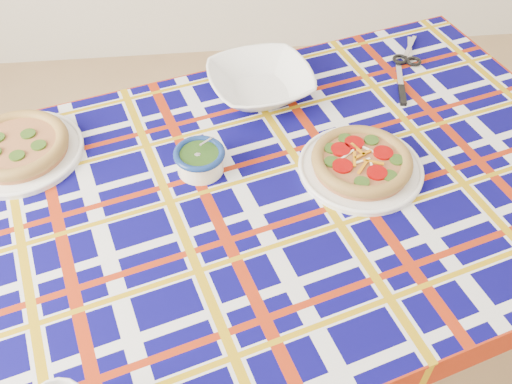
{
  "coord_description": "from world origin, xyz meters",
  "views": [
    {
      "loc": [
        -0.09,
        -0.53,
        1.62
      ],
      "look_at": [
        -0.0,
        0.3,
        0.74
      ],
      "focal_mm": 40.0,
      "sensor_mm": 36.0,
      "label": 1
    }
  ],
  "objects_px": {
    "main_focaccia_plate": "(362,161)",
    "pesto_bowl": "(200,159)",
    "dining_table": "(277,210)",
    "serving_bowl": "(260,83)"
  },
  "relations": [
    {
      "from": "main_focaccia_plate",
      "to": "pesto_bowl",
      "type": "relative_size",
      "value": 2.52
    },
    {
      "from": "pesto_bowl",
      "to": "serving_bowl",
      "type": "distance_m",
      "value": 0.32
    },
    {
      "from": "main_focaccia_plate",
      "to": "dining_table",
      "type": "bearing_deg",
      "value": -169.73
    },
    {
      "from": "main_focaccia_plate",
      "to": "pesto_bowl",
      "type": "bearing_deg",
      "value": 173.67
    },
    {
      "from": "main_focaccia_plate",
      "to": "pesto_bowl",
      "type": "height_order",
      "value": "pesto_bowl"
    },
    {
      "from": "dining_table",
      "to": "main_focaccia_plate",
      "type": "height_order",
      "value": "main_focaccia_plate"
    },
    {
      "from": "dining_table",
      "to": "serving_bowl",
      "type": "bearing_deg",
      "value": 73.79
    },
    {
      "from": "main_focaccia_plate",
      "to": "serving_bowl",
      "type": "distance_m",
      "value": 0.36
    },
    {
      "from": "pesto_bowl",
      "to": "dining_table",
      "type": "bearing_deg",
      "value": -24.22
    },
    {
      "from": "pesto_bowl",
      "to": "serving_bowl",
      "type": "bearing_deg",
      "value": 58.37
    }
  ]
}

